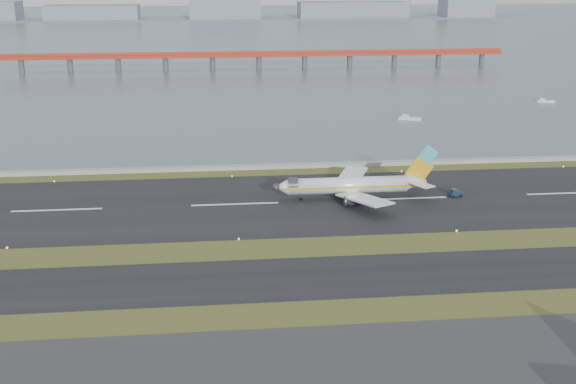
# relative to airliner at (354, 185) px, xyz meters

# --- Properties ---
(ground) EXTENTS (1000.00, 1000.00, 0.00)m
(ground) POSITION_rel_airliner_xyz_m (-27.95, -31.09, -3.46)
(ground) COLOR #3A4A1A
(ground) RESTS_ON ground
(taxiway_strip) EXTENTS (1000.00, 18.00, 0.10)m
(taxiway_strip) POSITION_rel_airliner_xyz_m (-27.95, -43.09, -3.41)
(taxiway_strip) COLOR black
(taxiway_strip) RESTS_ON ground
(runway_strip) EXTENTS (1000.00, 45.00, 0.10)m
(runway_strip) POSITION_rel_airliner_xyz_m (-27.95, -1.09, -3.41)
(runway_strip) COLOR black
(runway_strip) RESTS_ON ground
(seawall) EXTENTS (1000.00, 2.50, 1.00)m
(seawall) POSITION_rel_airliner_xyz_m (-27.95, 28.91, -2.96)
(seawall) COLOR #969691
(seawall) RESTS_ON ground
(bay_water) EXTENTS (1400.00, 800.00, 1.30)m
(bay_water) POSITION_rel_airliner_xyz_m (-27.95, 428.91, -3.46)
(bay_water) COLOR #485A67
(bay_water) RESTS_ON ground
(red_pier) EXTENTS (260.00, 5.00, 10.20)m
(red_pier) POSITION_rel_airliner_xyz_m (-7.95, 218.91, 3.82)
(red_pier) COLOR #A32C1C
(red_pier) RESTS_ON ground
(far_shoreline) EXTENTS (1400.00, 80.00, 60.50)m
(far_shoreline) POSITION_rel_airliner_xyz_m (-14.33, 588.91, 2.61)
(far_shoreline) COLOR gray
(far_shoreline) RESTS_ON ground
(airliner) EXTENTS (38.52, 32.89, 12.80)m
(airliner) POSITION_rel_airliner_xyz_m (0.00, 0.00, 0.00)
(airliner) COLOR white
(airliner) RESTS_ON ground
(pushback_tug) EXTENTS (3.43, 2.60, 1.95)m
(pushback_tug) POSITION_rel_airliner_xyz_m (24.25, -0.65, -2.51)
(pushback_tug) COLOR #15233B
(pushback_tug) RESTS_ON ground
(workboat_near) EXTENTS (8.25, 5.20, 1.92)m
(workboat_near) POSITION_rel_airliner_xyz_m (36.77, 86.87, -2.85)
(workboat_near) COLOR silver
(workboat_near) RESTS_ON ground
(workboat_far) EXTENTS (7.05, 3.52, 1.64)m
(workboat_far) POSITION_rel_airliner_xyz_m (99.73, 114.34, -2.94)
(workboat_far) COLOR silver
(workboat_far) RESTS_ON ground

